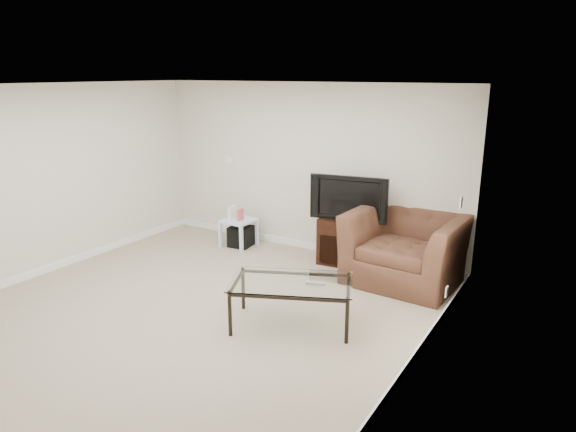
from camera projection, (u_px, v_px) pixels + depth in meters
The scene contains 18 objects.
floor at pixel (197, 309), 5.91m from camera, with size 5.00×5.00×0.00m, color tan.
ceiling at pixel (185, 85), 5.23m from camera, with size 5.00×5.00×0.00m, color white.
wall_back at pixel (305, 168), 7.62m from camera, with size 5.00×0.02×2.50m, color silver.
wall_left at pixel (49, 180), 6.82m from camera, with size 0.02×5.00×2.50m, color silver.
wall_right at pixel (416, 243), 4.31m from camera, with size 0.02×5.00×2.50m, color silver.
plate_back at pixel (229, 160), 8.31m from camera, with size 0.12×0.02×0.12m, color white.
plate_right_switch at pixel (461, 203), 5.64m from camera, with size 0.02×0.09×0.13m, color white.
plate_right_outlet at pixel (447, 292), 5.65m from camera, with size 0.02×0.08×0.12m, color white.
tv_stand at pixel (350, 241), 7.26m from camera, with size 0.80×0.56×0.67m, color black, non-canonical shape.
dvd_player at pixel (349, 226), 7.16m from camera, with size 0.42×0.29×0.06m, color black.
television at pixel (351, 197), 7.05m from camera, with size 1.00×0.20×0.62m, color black.
side_table at pixel (239, 233), 7.99m from camera, with size 0.45×0.45×0.43m, color #A5BACD, non-canonical shape.
subwoofer at pixel (241, 236), 8.01m from camera, with size 0.32×0.32×0.32m, color black.
game_console at pixel (232, 212), 7.95m from camera, with size 0.05×0.14×0.20m, color white.
game_case at pixel (240, 215), 7.87m from camera, with size 0.05×0.13×0.17m, color #CC4C4C.
recliner at pixel (406, 236), 6.55m from camera, with size 1.40×0.91×1.22m, color brown.
coffee_table at pixel (291, 303), 5.48m from camera, with size 1.28×0.73×0.50m, color black, non-canonical shape.
remote at pixel (315, 283), 5.34m from camera, with size 0.20×0.06×0.02m, color #B2B2B7.
Camera 1 is at (3.71, -4.06, 2.64)m, focal length 32.00 mm.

